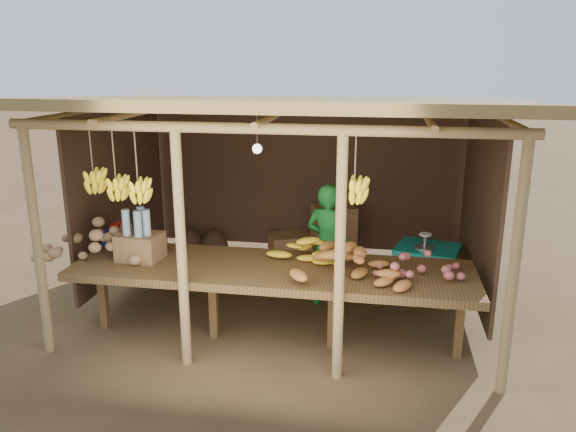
# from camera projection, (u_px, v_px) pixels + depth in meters

# --- Properties ---
(ground) EXTENTS (60.00, 60.00, 0.00)m
(ground) POSITION_uv_depth(u_px,v_px,m) (288.00, 302.00, 6.56)
(ground) COLOR brown
(ground) RESTS_ON ground
(stall_structure) EXTENTS (4.70, 3.50, 2.43)m
(stall_structure) POSITION_uv_depth(u_px,v_px,m) (284.00, 138.00, 6.04)
(stall_structure) COLOR #A38454
(stall_structure) RESTS_ON ground
(counter) EXTENTS (3.90, 1.05, 0.80)m
(counter) POSITION_uv_depth(u_px,v_px,m) (272.00, 273.00, 5.46)
(counter) COLOR brown
(counter) RESTS_ON ground
(potato_heap) EXTENTS (1.17, 0.77, 0.37)m
(potato_heap) POSITION_uv_depth(u_px,v_px,m) (96.00, 237.00, 5.74)
(potato_heap) COLOR #A37C54
(potato_heap) RESTS_ON counter
(sweet_potato_heap) EXTENTS (1.02, 0.62, 0.36)m
(sweet_potato_heap) POSITION_uv_depth(u_px,v_px,m) (349.00, 258.00, 5.16)
(sweet_potato_heap) COLOR #B76F2F
(sweet_potato_heap) RESTS_ON counter
(onion_heap) EXTENTS (0.84, 0.51, 0.36)m
(onion_heap) POSITION_uv_depth(u_px,v_px,m) (418.00, 258.00, 5.17)
(onion_heap) COLOR #C66061
(onion_heap) RESTS_ON counter
(banana_pile) EXTENTS (0.69, 0.47, 0.35)m
(banana_pile) POSITION_uv_depth(u_px,v_px,m) (306.00, 243.00, 5.58)
(banana_pile) COLOR yellow
(banana_pile) RESTS_ON counter
(tomato_basin) EXTENTS (0.42, 0.42, 0.22)m
(tomato_basin) POSITION_uv_depth(u_px,v_px,m) (120.00, 235.00, 6.14)
(tomato_basin) COLOR navy
(tomato_basin) RESTS_ON counter
(bottle_box) EXTENTS (0.44, 0.36, 0.53)m
(bottle_box) POSITION_uv_depth(u_px,v_px,m) (140.00, 240.00, 5.61)
(bottle_box) COLOR olive
(bottle_box) RESTS_ON counter
(vendor) EXTENTS (0.60, 0.49, 1.43)m
(vendor) POSITION_uv_depth(u_px,v_px,m) (328.00, 246.00, 6.31)
(vendor) COLOR #1B7B2C
(vendor) RESTS_ON ground
(tarp_crate) EXTENTS (0.83, 0.76, 0.84)m
(tarp_crate) POSITION_uv_depth(u_px,v_px,m) (426.00, 271.00, 6.60)
(tarp_crate) COLOR brown
(tarp_crate) RESTS_ON ground
(carton_stack) EXTENTS (1.25, 0.60, 0.86)m
(carton_stack) POSITION_uv_depth(u_px,v_px,m) (319.00, 241.00, 7.57)
(carton_stack) COLOR olive
(carton_stack) RESTS_ON ground
(burlap_sacks) EXTENTS (0.76, 0.40, 0.54)m
(burlap_sacks) POSITION_uv_depth(u_px,v_px,m) (202.00, 245.00, 7.87)
(burlap_sacks) COLOR #452E20
(burlap_sacks) RESTS_ON ground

